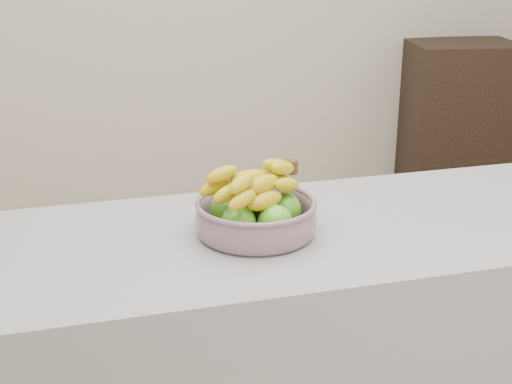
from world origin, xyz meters
TOP-DOWN VIEW (x-y plane):
  - cabinet at (1.49, 1.78)m, footprint 0.63×0.54m
  - fruit_bowl at (-0.16, -0.13)m, footprint 0.27×0.27m

SIDE VIEW (x-z plane):
  - cabinet at x=1.49m, z-range 0.00..1.00m
  - fruit_bowl at x=-0.16m, z-range 0.87..1.03m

